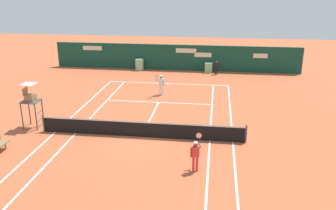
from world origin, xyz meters
name	(u,v)px	position (x,y,z in m)	size (l,w,h in m)	color
ground_plane	(143,133)	(0.00, 0.58, 0.00)	(80.00, 80.00, 0.01)	#B25633
tennis_net	(141,129)	(0.00, 0.00, 0.51)	(12.10, 0.10, 1.07)	#4C4C51
sponsor_back_wall	(175,58)	(-0.02, 16.96, 1.25)	(25.00, 1.02, 2.59)	#144233
umpire_chair	(30,99)	(-6.96, 0.57, 1.83)	(1.00, 1.00, 2.81)	#47474C
player_on_baseline	(161,83)	(-0.10, 8.30, 0.96)	(0.69, 0.66, 1.82)	white
player_near_side	(196,153)	(3.39, -3.55, 0.93)	(0.51, 0.72, 1.77)	red
ball_kid_left_post	(217,67)	(4.22, 15.65, 0.77)	(0.44, 0.21, 1.34)	black
tennis_ball_near_service_line	(149,96)	(-1.00, 7.63, 0.03)	(0.07, 0.07, 0.07)	#CCE033
tennis_ball_mid_court	(214,108)	(4.18, 5.53, 0.03)	(0.07, 0.07, 0.07)	#CCE033
tennis_ball_by_sideline	(115,96)	(-3.70, 7.40, 0.03)	(0.07, 0.07, 0.07)	#CCE033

